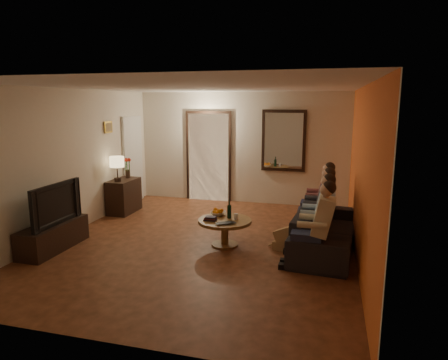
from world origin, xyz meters
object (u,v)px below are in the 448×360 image
(sofa, at_px, (326,230))
(dog, at_px, (289,235))
(wine_bottle, at_px, (229,209))
(person_b, at_px, (319,218))
(tv_stand, at_px, (53,236))
(person_c, at_px, (321,208))
(person_a, at_px, (318,230))
(coffee_table, at_px, (225,233))
(bowl, at_px, (218,213))
(tv, at_px, (51,204))
(table_lamp, at_px, (117,169))
(person_d, at_px, (321,200))
(dresser, at_px, (124,196))
(laptop, at_px, (226,224))

(sofa, height_order, dog, sofa)
(dog, height_order, wine_bottle, wine_bottle)
(person_b, relative_size, wine_bottle, 3.87)
(tv_stand, relative_size, dog, 2.32)
(person_b, distance_m, person_c, 0.60)
(person_a, height_order, coffee_table, person_a)
(bowl, bearing_deg, tv, -156.02)
(wine_bottle, bearing_deg, table_lamp, 157.38)
(table_lamp, height_order, person_b, table_lamp)
(sofa, height_order, coffee_table, sofa)
(table_lamp, height_order, dog, table_lamp)
(person_d, xyz_separation_m, coffee_table, (-1.52, -1.17, -0.38))
(sofa, height_order, person_b, person_b)
(tv, bearing_deg, sofa, -74.92)
(person_a, relative_size, bowl, 4.63)
(dresser, height_order, person_b, person_b)
(table_lamp, relative_size, person_b, 0.45)
(dresser, relative_size, sofa, 0.36)
(person_b, bearing_deg, sofa, 71.57)
(dresser, xyz_separation_m, bowl, (2.47, -1.23, 0.12))
(tv_stand, height_order, dog, dog)
(person_a, bearing_deg, person_b, 90.00)
(dresser, bearing_deg, wine_bottle, -26.48)
(coffee_table, height_order, wine_bottle, wine_bottle)
(dog, height_order, coffee_table, dog)
(tv, bearing_deg, person_c, -70.83)
(tv, height_order, person_b, person_b)
(person_a, height_order, person_c, same)
(dresser, height_order, tv_stand, dresser)
(dresser, bearing_deg, tv_stand, -90.00)
(table_lamp, relative_size, sofa, 0.24)
(person_a, bearing_deg, person_d, 90.00)
(dresser, xyz_separation_m, wine_bottle, (2.70, -1.35, 0.24))
(sofa, distance_m, person_a, 0.95)
(table_lamp, xyz_separation_m, dog, (3.71, -1.23, -0.71))
(wine_bottle, bearing_deg, bowl, 152.45)
(table_lamp, bearing_deg, sofa, -12.59)
(person_a, bearing_deg, dresser, 153.57)
(dresser, height_order, person_d, person_d)
(sofa, relative_size, laptop, 6.82)
(dresser, relative_size, person_d, 0.68)
(tv_stand, relative_size, laptop, 3.94)
(tv_stand, bearing_deg, sofa, 15.08)
(table_lamp, xyz_separation_m, person_a, (4.17, -1.85, -0.39))
(sofa, relative_size, person_b, 1.87)
(coffee_table, bearing_deg, dog, -0.09)
(sofa, relative_size, coffee_table, 2.53)
(laptop, bearing_deg, dresser, 114.69)
(dresser, height_order, sofa, dresser)
(dresser, height_order, wine_bottle, wine_bottle)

